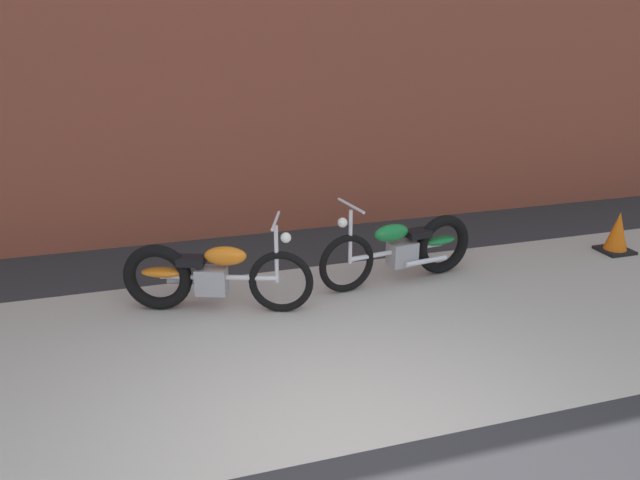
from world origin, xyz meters
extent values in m
plane|color=#2D2D30|center=(0.00, 0.00, 0.00)|extent=(80.00, 80.00, 0.00)
cube|color=#B2ADA3|center=(0.00, 1.75, 0.00)|extent=(36.00, 3.50, 0.01)
cube|color=brown|center=(0.00, 5.20, 2.68)|extent=(36.00, 0.50, 5.35)
torus|color=black|center=(0.10, 2.40, 0.34)|extent=(0.67, 0.31, 0.68)
torus|color=black|center=(-1.12, 2.84, 0.36)|extent=(0.73, 0.37, 0.73)
cylinder|color=silver|center=(-0.51, 2.62, 0.38)|extent=(1.18, 0.48, 0.06)
cube|color=#99999E|center=(-0.58, 2.65, 0.34)|extent=(0.38, 0.32, 0.28)
ellipsoid|color=orange|center=(-0.43, 2.59, 0.62)|extent=(0.48, 0.33, 0.20)
ellipsoid|color=orange|center=(-1.07, 2.82, 0.42)|extent=(0.48, 0.32, 0.10)
cube|color=black|center=(-0.77, 2.71, 0.56)|extent=(0.33, 0.28, 0.08)
cylinder|color=silver|center=(0.06, 2.41, 0.65)|extent=(0.06, 0.06, 0.62)
cylinder|color=silver|center=(0.06, 2.41, 1.01)|extent=(0.23, 0.56, 0.03)
sphere|color=white|center=(0.16, 2.38, 0.83)|extent=(0.11, 0.11, 0.11)
cylinder|color=silver|center=(-0.76, 2.87, 0.26)|extent=(0.54, 0.24, 0.06)
torus|color=black|center=(0.93, 2.68, 0.34)|extent=(0.68, 0.17, 0.68)
torus|color=black|center=(2.22, 2.86, 0.36)|extent=(0.74, 0.23, 0.73)
cylinder|color=silver|center=(1.57, 2.77, 0.38)|extent=(1.23, 0.23, 0.06)
cube|color=#99999E|center=(1.65, 2.78, 0.34)|extent=(0.35, 0.26, 0.28)
ellipsoid|color=#197A38|center=(1.49, 2.76, 0.62)|extent=(0.46, 0.25, 0.20)
ellipsoid|color=#197A38|center=(2.17, 2.85, 0.42)|extent=(0.46, 0.24, 0.10)
cube|color=black|center=(1.85, 2.81, 0.56)|extent=(0.31, 0.24, 0.08)
cylinder|color=silver|center=(0.97, 2.68, 0.65)|extent=(0.05, 0.05, 0.62)
cylinder|color=silver|center=(0.97, 2.68, 1.01)|extent=(0.11, 0.58, 0.03)
sphere|color=white|center=(0.87, 2.67, 0.83)|extent=(0.11, 0.11, 0.11)
cylinder|color=silver|center=(1.91, 2.67, 0.26)|extent=(0.55, 0.14, 0.06)
cone|color=orange|center=(4.75, 2.82, 0.28)|extent=(0.32, 0.32, 0.55)
cube|color=black|center=(4.75, 2.82, 0.02)|extent=(0.40, 0.40, 0.04)
camera|label=1|loc=(-1.32, -3.50, 2.96)|focal=35.52mm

